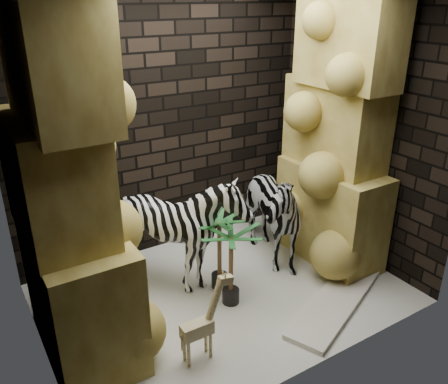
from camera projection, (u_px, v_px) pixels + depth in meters
floor at (224, 293)px, 4.75m from camera, size 3.50×3.50×0.00m
wall_back at (164, 124)px, 5.13m from camera, size 3.50×0.00×3.50m
wall_front at (319, 205)px, 3.18m from camera, size 3.50×0.00×3.50m
wall_left at (16, 197)px, 3.31m from camera, size 0.00×3.00×3.00m
wall_right at (361, 127)px, 5.00m from camera, size 0.00×3.00×3.00m
rock_pillar_left at (66, 187)px, 3.48m from camera, size 0.68×1.30×3.00m
rock_pillar_right at (338, 132)px, 4.84m from camera, size 0.58×1.25×3.00m
zebra_right at (264, 203)px, 5.11m from camera, size 0.82×1.27×1.40m
zebra_left at (180, 237)px, 4.64m from camera, size 1.14×1.37×1.17m
giraffe_toy at (197, 321)px, 3.74m from camera, size 0.41×0.14×0.80m
palm_front at (219, 251)px, 4.69m from camera, size 0.36×0.36×0.85m
palm_back at (231, 267)px, 4.45m from camera, size 0.36×0.36×0.83m
surfboard at (337, 300)px, 4.61m from camera, size 1.62×0.99×0.05m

